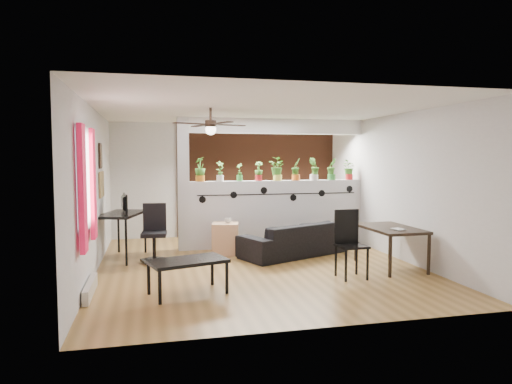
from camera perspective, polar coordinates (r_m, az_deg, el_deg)
name	(u,v)px	position (r m, az deg, el deg)	size (l,w,h in m)	color
room_shell	(256,188)	(7.69, 0.01, 0.45)	(6.30, 7.10, 2.90)	brown
partition_wall	(277,213)	(9.39, 2.69, -2.67)	(3.60, 0.18, 1.35)	#BCBCC1
ceiling_header	(278,126)	(9.34, 2.73, 8.19)	(3.60, 0.18, 0.30)	silver
pier_column	(183,184)	(9.01, -9.07, 0.97)	(0.22, 0.20, 2.60)	#BCBCC1
brick_panel	(261,180)	(10.76, 0.57, 1.57)	(3.90, 0.05, 2.60)	#A24F2F
vine_decal	(279,194)	(9.26, 2.86, -0.26)	(3.31, 0.01, 0.30)	black
window_assembly	(86,182)	(6.33, -20.50, 1.23)	(0.09, 1.30, 1.55)	white
baseboard_heater	(90,288)	(6.56, -20.02, -11.25)	(0.08, 1.00, 0.18)	beige
corkboard	(102,184)	(8.48, -18.74, 0.92)	(0.03, 0.60, 0.45)	olive
framed_art	(100,156)	(8.41, -18.87, 4.30)	(0.03, 0.34, 0.44)	#8C7259
ceiling_fan	(211,126)	(7.25, -5.68, 8.21)	(1.19, 1.19, 0.43)	black
potted_plant_0	(200,168)	(9.02, -7.00, 2.93)	(0.30, 0.32, 0.48)	#C87117
potted_plant_1	(220,170)	(9.08, -4.52, 2.71)	(0.24, 0.21, 0.40)	silver
potted_plant_2	(240,171)	(9.14, -2.07, 2.58)	(0.21, 0.22, 0.36)	green
potted_plant_3	(259,171)	(9.23, 0.34, 2.70)	(0.22, 0.18, 0.39)	#AC1B1D
potted_plant_4	(278,168)	(9.33, 2.71, 3.00)	(0.31, 0.33, 0.48)	#DEDA4E
potted_plant_5	(296,169)	(9.44, 5.02, 2.93)	(0.30, 0.29, 0.46)	orange
potted_plant_6	(314,168)	(9.57, 7.27, 2.96)	(0.29, 0.25, 0.47)	silver
potted_plant_7	(332,168)	(9.72, 9.46, 2.94)	(0.28, 0.24, 0.46)	#2E7F31
potted_plant_8	(349,169)	(9.87, 11.58, 2.83)	(0.19, 0.23, 0.43)	red
sofa	(294,240)	(8.58, 4.76, -5.94)	(1.99, 0.79, 0.58)	black
cube_shelf	(225,239)	(8.65, -3.85, -5.83)	(0.48, 0.43, 0.59)	tan
cup	(228,220)	(8.61, -3.53, -3.57)	(0.12, 0.12, 0.10)	gray
computer_desk	(122,217)	(8.54, -16.45, -3.05)	(0.90, 1.27, 0.83)	black
monitor	(122,207)	(8.66, -16.41, -1.80)	(0.05, 0.32, 0.18)	black
office_chair	(154,237)	(8.17, -12.59, -5.50)	(0.52, 0.52, 1.00)	black
dining_table	(390,231)	(7.88, 16.46, -4.75)	(0.77, 1.24, 0.67)	black
book	(395,230)	(7.56, 16.93, -4.51)	(0.15, 0.20, 0.02)	gray
folding_chair	(349,237)	(7.12, 11.54, -5.58)	(0.43, 0.43, 1.03)	black
coffee_table	(188,263)	(6.21, -8.53, -8.79)	(1.12, 0.82, 0.47)	black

